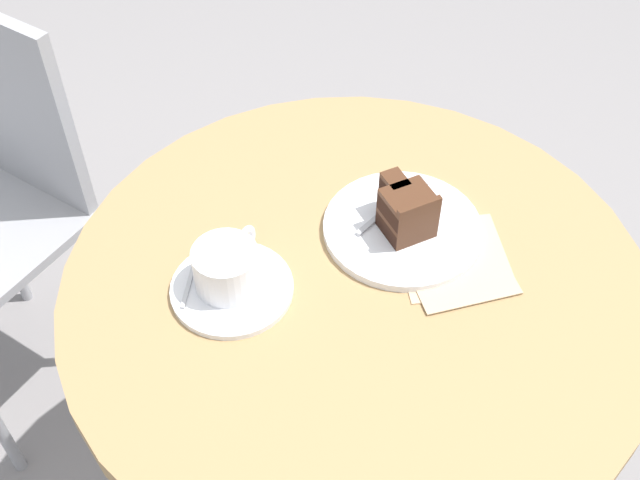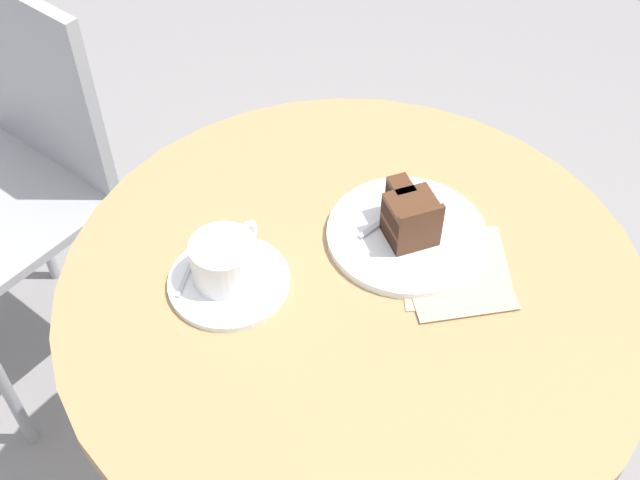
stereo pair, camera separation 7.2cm
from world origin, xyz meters
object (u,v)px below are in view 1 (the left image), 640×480
coffee_cup (227,266)px  napkin (454,261)px  saucer (232,288)px  cake_slice (406,210)px  cake_plate (402,228)px  teaspoon (193,269)px  fork (399,199)px

coffee_cup → napkin: 0.31m
saucer → cake_slice: 0.26m
cake_plate → teaspoon: bearing=131.0°
coffee_cup → cake_slice: cake_slice is taller
saucer → teaspoon: teaspoon is taller
fork → napkin: bearing=-105.9°
saucer → cake_slice: size_ratio=1.67×
saucer → teaspoon: bearing=87.4°
cake_slice → napkin: size_ratio=0.46×
coffee_cup → napkin: (0.17, -0.25, -0.04)m
saucer → coffee_cup: coffee_cup is taller
teaspoon → napkin: bearing=-80.8°
saucer → coffee_cup: (0.00, 0.01, 0.04)m
coffee_cup → cake_plate: 0.26m
napkin → teaspoon: bearing=119.0°
saucer → napkin: (0.17, -0.25, -0.00)m
cake_plate → napkin: bearing=-105.2°
fork → coffee_cup: bearing=164.7°
coffee_cup → fork: (0.24, -0.15, -0.03)m
fork → cake_plate: bearing=-136.6°
teaspoon → napkin: size_ratio=0.48×
teaspoon → cake_plate: size_ratio=0.45×
cake_plate → fork: size_ratio=1.50×
napkin → fork: bearing=57.9°
cake_slice → fork: size_ratio=0.65×
saucer → fork: bearing=-30.0°
saucer → cake_plate: (0.20, -0.16, 0.00)m
cake_plate → cake_slice: 0.04m
coffee_cup → saucer: bearing=-123.5°
coffee_cup → cake_slice: 0.25m
teaspoon → napkin: teaspoon is taller
saucer → fork: fork is taller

